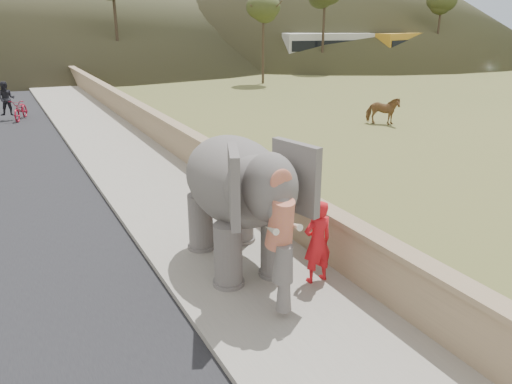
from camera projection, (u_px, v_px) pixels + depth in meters
ground at (324, 353)px, 7.41m from camera, size 160.00×160.00×0.00m
walkway at (140, 171)px, 15.70m from camera, size 3.00×120.00×0.15m
parapet at (189, 150)px, 16.27m from camera, size 0.30×120.00×1.10m
cow at (383, 111)px, 22.43m from camera, size 1.53×1.52×1.25m
distant_car at (253, 61)px, 44.67m from camera, size 4.50×2.63×1.44m
bus_white at (344, 51)px, 45.02m from camera, size 11.27×5.37×3.10m
bus_orange at (416, 49)px, 47.13m from camera, size 11.26×4.27×3.10m
elephant_and_man at (236, 199)px, 9.41m from camera, size 2.28×3.74×2.61m
motorcyclist at (15, 106)px, 23.25m from camera, size 1.58×1.96×1.83m
trees at (86, 27)px, 32.81m from camera, size 47.53×41.93×9.10m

